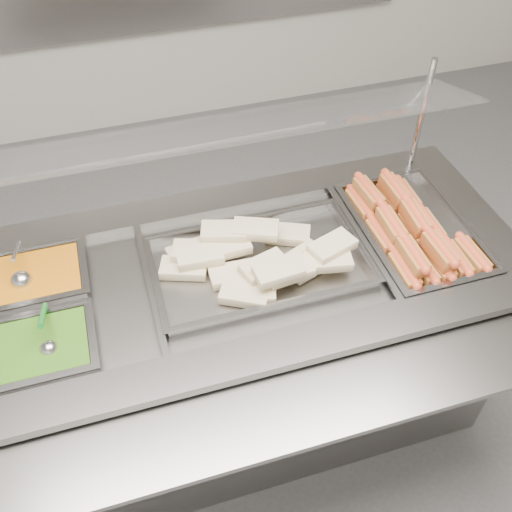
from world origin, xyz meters
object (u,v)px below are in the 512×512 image
object	(u,v)px
pan_hotdogs	(411,235)
serving_spoon	(48,343)
steam_counter	(243,346)
pan_wraps	(259,266)
sneeze_guard	(220,132)
ladle	(22,279)

from	to	relation	value
pan_hotdogs	serving_spoon	size ratio (longest dim) A/B	3.02
steam_counter	pan_wraps	bearing A→B (deg)	-0.51
sneeze_guard	serving_spoon	world-z (taller)	sneeze_guard
pan_hotdogs	serving_spoon	distance (m)	1.12
pan_hotdogs	serving_spoon	world-z (taller)	serving_spoon
sneeze_guard	ladle	bearing A→B (deg)	-173.19
ladle	serving_spoon	size ratio (longest dim) A/B	1.09
sneeze_guard	pan_wraps	bearing A→B (deg)	-75.16
pan_hotdogs	serving_spoon	xyz separation A→B (m)	(-1.11, -0.12, 0.05)
sneeze_guard	pan_wraps	size ratio (longest dim) A/B	2.42
ladle	pan_wraps	bearing A→B (deg)	-10.45
pan_wraps	ladle	size ratio (longest dim) A/B	3.42
sneeze_guard	pan_wraps	world-z (taller)	sneeze_guard
serving_spoon	pan_wraps	bearing A→B (deg)	12.01
pan_wraps	ladle	distance (m)	0.68
pan_wraps	serving_spoon	size ratio (longest dim) A/B	3.73
pan_hotdogs	ladle	size ratio (longest dim) A/B	2.77
pan_wraps	pan_hotdogs	bearing A→B (deg)	-0.51
ladle	sneeze_guard	bearing A→B (deg)	6.81
ladle	pan_hotdogs	bearing A→B (deg)	-6.20
steam_counter	pan_wraps	xyz separation A→B (m)	(0.05, -0.00, 0.38)
pan_hotdogs	pan_wraps	bearing A→B (deg)	179.49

